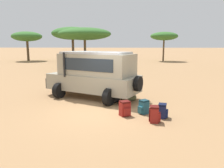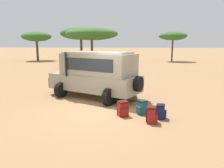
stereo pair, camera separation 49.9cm
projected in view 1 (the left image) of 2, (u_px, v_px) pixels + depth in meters
ground_plane at (99, 111)px, 9.34m from camera, size 320.00×320.00×0.00m
safari_vehicle at (95, 74)px, 11.50m from camera, size 5.36×3.91×2.44m
backpack_beside_front_wheel at (125, 109)px, 8.70m from camera, size 0.49×0.51×0.60m
backpack_cluster_center at (154, 114)px, 7.98m from camera, size 0.43×0.41×0.61m
backpack_near_rear_wheel at (163, 111)px, 8.48m from camera, size 0.45×0.44×0.55m
backpack_outermost at (144, 107)px, 8.96m from camera, size 0.48×0.45×0.58m
duffel_bag_low_black_case at (113, 99)px, 10.63m from camera, size 0.64×0.77×0.45m
duffel_bag_soft_canvas at (129, 98)px, 10.93m from camera, size 0.79×0.51×0.45m
acacia_tree_far_left at (27, 37)px, 36.45m from camera, size 4.94×4.97×4.88m
acacia_tree_left_mid at (73, 33)px, 35.29m from camera, size 6.78×5.93×5.53m
acacia_tree_centre_back at (85, 34)px, 25.52m from camera, size 6.21×5.81×4.71m
acacia_tree_right_mid at (164, 36)px, 35.86m from camera, size 4.50×4.07×4.79m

